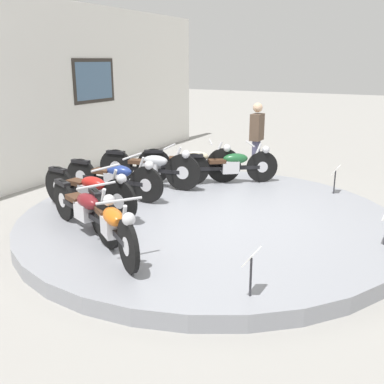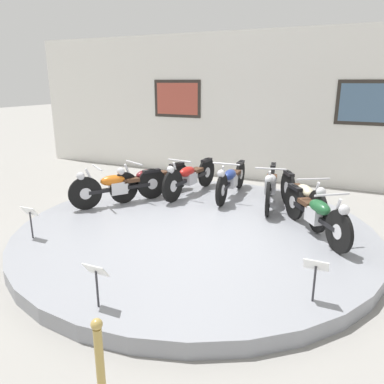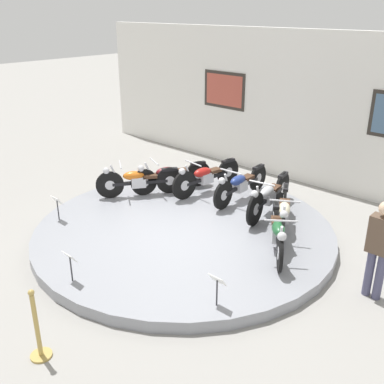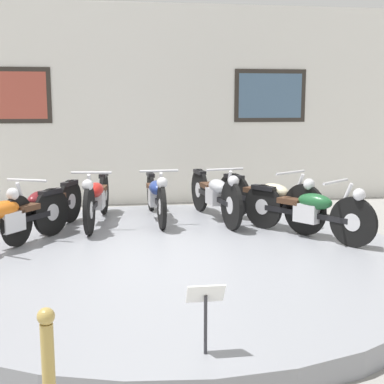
{
  "view_description": "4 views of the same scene",
  "coord_description": "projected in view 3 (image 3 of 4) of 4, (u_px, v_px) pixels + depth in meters",
  "views": [
    {
      "loc": [
        -5.94,
        -2.9,
        2.51
      ],
      "look_at": [
        -0.25,
        0.15,
        0.61
      ],
      "focal_mm": 42.0,
      "sensor_mm": 36.0,
      "label": 1
    },
    {
      "loc": [
        2.35,
        -5.29,
        2.52
      ],
      "look_at": [
        -0.07,
        0.02,
        0.78
      ],
      "focal_mm": 35.0,
      "sensor_mm": 36.0,
      "label": 2
    },
    {
      "loc": [
        5.42,
        -5.67,
        4.2
      ],
      "look_at": [
        0.15,
        0.07,
        0.96
      ],
      "focal_mm": 42.0,
      "sensor_mm": 36.0,
      "label": 3
    },
    {
      "loc": [
        -0.59,
        -5.95,
        1.92
      ],
      "look_at": [
        0.29,
        0.08,
        0.89
      ],
      "focal_mm": 50.0,
      "sensor_mm": 36.0,
      "label": 4
    }
  ],
  "objects": [
    {
      "name": "back_wall",
      "position": [
        303.0,
        109.0,
        11.03
      ],
      "size": [
        14.0,
        0.22,
        3.71
      ],
      "color": "white",
      "rests_on": "ground_plane"
    },
    {
      "name": "motorcycle_red",
      "position": [
        206.0,
        176.0,
        10.26
      ],
      "size": [
        0.54,
        2.0,
        0.8
      ],
      "color": "black",
      "rests_on": "display_platform"
    },
    {
      "name": "stanchion_post_right_of_entry",
      "position": [
        38.0,
        335.0,
        5.68
      ],
      "size": [
        0.28,
        0.28,
        1.02
      ],
      "color": "tan",
      "rests_on": "ground_plane"
    },
    {
      "name": "info_placard_front_right",
      "position": [
        217.0,
        284.0,
        6.33
      ],
      "size": [
        0.26,
        0.11,
        0.51
      ],
      "color": "#333338",
      "rests_on": "display_platform"
    },
    {
      "name": "motorcycle_cream",
      "position": [
        284.0,
        212.0,
        8.44
      ],
      "size": [
        1.06,
        1.78,
        0.81
      ],
      "color": "black",
      "rests_on": "display_platform"
    },
    {
      "name": "motorcycle_blue",
      "position": [
        240.0,
        184.0,
        9.85
      ],
      "size": [
        0.54,
        1.97,
        0.79
      ],
      "color": "black",
      "rests_on": "display_platform"
    },
    {
      "name": "motorcycle_green",
      "position": [
        278.0,
        231.0,
        7.78
      ],
      "size": [
        1.21,
        1.61,
        0.78
      ],
      "color": "black",
      "rests_on": "display_platform"
    },
    {
      "name": "display_platform",
      "position": [
        184.0,
        231.0,
        8.82
      ],
      "size": [
        5.79,
        5.79,
        0.2
      ],
      "primitive_type": "cylinder",
      "color": "gray",
      "rests_on": "ground_plane"
    },
    {
      "name": "info_placard_front_left",
      "position": [
        57.0,
        203.0,
        8.91
      ],
      "size": [
        0.26,
        0.11,
        0.51
      ],
      "color": "#333338",
      "rests_on": "display_platform"
    },
    {
      "name": "ground_plane",
      "position": [
        184.0,
        236.0,
        8.86
      ],
      "size": [
        60.0,
        60.0,
        0.0
      ],
      "primitive_type": "plane",
      "color": "gray"
    },
    {
      "name": "motorcycle_orange",
      "position": [
        138.0,
        180.0,
        10.07
      ],
      "size": [
        1.18,
        1.64,
        0.79
      ],
      "color": "black",
      "rests_on": "display_platform"
    },
    {
      "name": "visitor_standing",
      "position": [
        380.0,
        245.0,
        6.67
      ],
      "size": [
        0.36,
        0.22,
        1.61
      ],
      "color": "#4C4C6B",
      "rests_on": "ground_plane"
    },
    {
      "name": "motorcycle_maroon",
      "position": [
        170.0,
        175.0,
        10.35
      ],
      "size": [
        0.83,
        1.83,
        0.78
      ],
      "color": "black",
      "rests_on": "display_platform"
    },
    {
      "name": "motorcycle_silver",
      "position": [
        269.0,
        195.0,
        9.19
      ],
      "size": [
        0.54,
        2.01,
        0.81
      ],
      "color": "black",
      "rests_on": "display_platform"
    },
    {
      "name": "info_placard_front_centre",
      "position": [
        70.0,
        261.0,
        6.91
      ],
      "size": [
        0.26,
        0.11,
        0.51
      ],
      "color": "#333338",
      "rests_on": "display_platform"
    }
  ]
}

